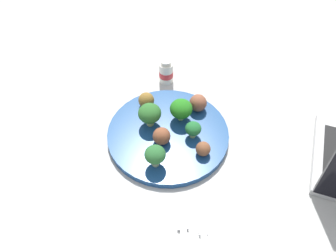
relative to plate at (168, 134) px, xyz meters
name	(u,v)px	position (x,y,z in m)	size (l,w,h in m)	color
ground_plane	(168,136)	(0.00, 0.00, -0.01)	(4.00, 4.00, 0.00)	#B2B2AD
plate	(168,134)	(0.00, 0.00, 0.00)	(0.28, 0.28, 0.02)	navy
broccoli_floret_back_left	(155,155)	(-0.09, 0.03, 0.04)	(0.04, 0.04, 0.05)	#AAB881
broccoli_floret_far_rim	(150,114)	(0.03, 0.04, 0.04)	(0.05, 0.05, 0.06)	#ACBC6B
broccoli_floret_near_rim	(181,109)	(0.04, -0.03, 0.04)	(0.05, 0.05, 0.06)	#8EC96C
broccoli_floret_mid_left	(193,129)	(-0.02, -0.05, 0.03)	(0.04, 0.04, 0.04)	#A1B96F
meatball_back_right	(203,149)	(-0.07, -0.07, 0.02)	(0.03, 0.03, 0.03)	brown
meatball_near_rim	(198,103)	(0.07, -0.08, 0.03)	(0.04, 0.04, 0.04)	brown
meatball_back_left	(146,100)	(0.09, 0.05, 0.03)	(0.04, 0.04, 0.04)	brown
meatball_mid_right	(162,136)	(-0.03, 0.02, 0.03)	(0.04, 0.04, 0.04)	brown
napkin	(195,246)	(-0.26, -0.03, -0.01)	(0.17, 0.12, 0.01)	white
fork	(185,242)	(-0.25, -0.01, 0.00)	(0.12, 0.02, 0.01)	silver
knife	(205,241)	(-0.26, -0.05, 0.00)	(0.15, 0.02, 0.01)	white
yogurt_bottle	(166,72)	(0.19, -0.01, 0.02)	(0.04, 0.04, 0.07)	white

